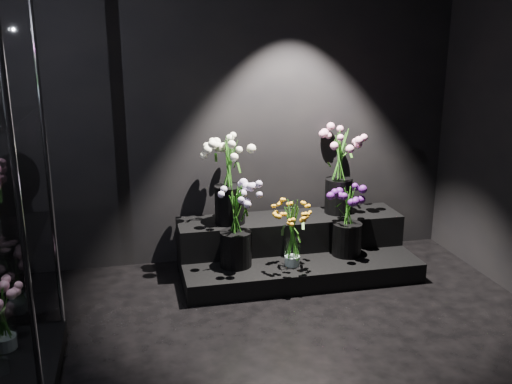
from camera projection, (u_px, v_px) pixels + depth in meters
name	position (u px, v px, depth m)	size (l,w,h in m)	color
floor	(295.00, 382.00, 3.35)	(4.00, 4.00, 0.00)	black
wall_back	(231.00, 103.00, 4.84)	(4.00, 4.00, 0.00)	black
display_riser	(293.00, 249.00, 4.91)	(1.95, 0.87, 0.43)	black
bouquet_orange_bells	(293.00, 232.00, 4.53)	(0.36, 0.36, 0.56)	white
bouquet_lilac	(236.00, 219.00, 4.50)	(0.45, 0.45, 0.70)	black
bouquet_purple	(348.00, 217.00, 4.74)	(0.41, 0.41, 0.59)	black
bouquet_cream_roses	(229.00, 173.00, 4.69)	(0.41, 0.41, 0.73)	black
bouquet_pink_roses	(340.00, 166.00, 4.96)	(0.43, 0.43, 0.74)	black
bouquet_case_base_pink	(2.00, 316.00, 3.45)	(0.32, 0.32, 0.43)	white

